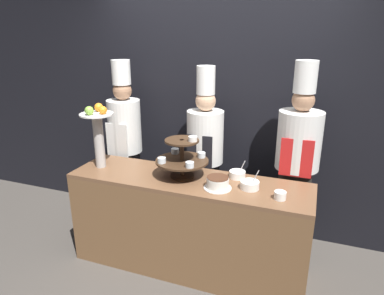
{
  "coord_description": "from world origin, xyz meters",
  "views": [
    {
      "loc": [
        0.96,
        -2.2,
        2.05
      ],
      "look_at": [
        0.0,
        0.38,
        1.12
      ],
      "focal_mm": 32.0,
      "sensor_mm": 36.0,
      "label": 1
    }
  ],
  "objects_px": {
    "cup_white": "(280,195)",
    "chef_left": "(125,138)",
    "serving_bowl_far": "(237,174)",
    "chef_center_right": "(297,158)",
    "chef_center_left": "(205,151)",
    "fruit_pedestal": "(98,130)",
    "cake_round": "(218,183)",
    "serving_bowl_near": "(250,185)",
    "tiered_stand": "(182,157)"
  },
  "relations": [
    {
      "from": "cup_white",
      "to": "chef_left",
      "type": "bearing_deg",
      "value": 160.03
    },
    {
      "from": "serving_bowl_far",
      "to": "chef_center_right",
      "type": "relative_size",
      "value": 0.09
    },
    {
      "from": "chef_left",
      "to": "chef_center_right",
      "type": "height_order",
      "value": "chef_center_right"
    },
    {
      "from": "chef_center_left",
      "to": "fruit_pedestal",
      "type": "bearing_deg",
      "value": -148.06
    },
    {
      "from": "chef_left",
      "to": "chef_center_left",
      "type": "relative_size",
      "value": 1.02
    },
    {
      "from": "chef_center_right",
      "to": "cake_round",
      "type": "bearing_deg",
      "value": -133.2
    },
    {
      "from": "fruit_pedestal",
      "to": "serving_bowl_near",
      "type": "height_order",
      "value": "fruit_pedestal"
    },
    {
      "from": "cake_round",
      "to": "cup_white",
      "type": "xyz_separation_m",
      "value": [
        0.49,
        -0.02,
        -0.02
      ]
    },
    {
      "from": "cake_round",
      "to": "chef_center_left",
      "type": "height_order",
      "value": "chef_center_left"
    },
    {
      "from": "cake_round",
      "to": "serving_bowl_near",
      "type": "relative_size",
      "value": 1.35
    },
    {
      "from": "cake_round",
      "to": "chef_left",
      "type": "xyz_separation_m",
      "value": [
        -1.19,
        0.59,
        0.08
      ]
    },
    {
      "from": "cup_white",
      "to": "serving_bowl_far",
      "type": "bearing_deg",
      "value": 144.37
    },
    {
      "from": "serving_bowl_far",
      "to": "chef_center_right",
      "type": "distance_m",
      "value": 0.57
    },
    {
      "from": "tiered_stand",
      "to": "serving_bowl_near",
      "type": "distance_m",
      "value": 0.61
    },
    {
      "from": "serving_bowl_near",
      "to": "fruit_pedestal",
      "type": "bearing_deg",
      "value": -179.41
    },
    {
      "from": "tiered_stand",
      "to": "serving_bowl_far",
      "type": "height_order",
      "value": "tiered_stand"
    },
    {
      "from": "chef_center_left",
      "to": "cup_white",
      "type": "bearing_deg",
      "value": -37.6
    },
    {
      "from": "cup_white",
      "to": "serving_bowl_near",
      "type": "height_order",
      "value": "serving_bowl_near"
    },
    {
      "from": "tiered_stand",
      "to": "cake_round",
      "type": "relative_size",
      "value": 2.04
    },
    {
      "from": "tiered_stand",
      "to": "cake_round",
      "type": "height_order",
      "value": "tiered_stand"
    },
    {
      "from": "chef_left",
      "to": "cup_white",
      "type": "bearing_deg",
      "value": -19.97
    },
    {
      "from": "cup_white",
      "to": "chef_left",
      "type": "xyz_separation_m",
      "value": [
        -1.68,
        0.61,
        0.09
      ]
    },
    {
      "from": "serving_bowl_far",
      "to": "serving_bowl_near",
      "type": "bearing_deg",
      "value": -51.19
    },
    {
      "from": "serving_bowl_near",
      "to": "chef_left",
      "type": "relative_size",
      "value": 0.09
    },
    {
      "from": "fruit_pedestal",
      "to": "cup_white",
      "type": "relative_size",
      "value": 6.51
    },
    {
      "from": "cake_round",
      "to": "chef_left",
      "type": "relative_size",
      "value": 0.12
    },
    {
      "from": "cake_round",
      "to": "tiered_stand",
      "type": "bearing_deg",
      "value": 160.95
    },
    {
      "from": "cake_round",
      "to": "chef_left",
      "type": "distance_m",
      "value": 1.33
    },
    {
      "from": "tiered_stand",
      "to": "serving_bowl_far",
      "type": "xyz_separation_m",
      "value": [
        0.45,
        0.14,
        -0.15
      ]
    },
    {
      "from": "tiered_stand",
      "to": "fruit_pedestal",
      "type": "xyz_separation_m",
      "value": [
        -0.79,
        -0.05,
        0.17
      ]
    },
    {
      "from": "serving_bowl_near",
      "to": "serving_bowl_far",
      "type": "height_order",
      "value": "serving_bowl_near"
    },
    {
      "from": "cake_round",
      "to": "chef_center_left",
      "type": "bearing_deg",
      "value": 117.12
    },
    {
      "from": "chef_center_left",
      "to": "tiered_stand",
      "type": "bearing_deg",
      "value": -95.48
    },
    {
      "from": "fruit_pedestal",
      "to": "serving_bowl_near",
      "type": "xyz_separation_m",
      "value": [
        1.38,
        0.01,
        -0.32
      ]
    },
    {
      "from": "chef_center_right",
      "to": "cup_white",
      "type": "bearing_deg",
      "value": -96.46
    },
    {
      "from": "fruit_pedestal",
      "to": "chef_center_left",
      "type": "relative_size",
      "value": 0.33
    },
    {
      "from": "cake_round",
      "to": "chef_left",
      "type": "height_order",
      "value": "chef_left"
    },
    {
      "from": "cake_round",
      "to": "chef_center_left",
      "type": "distance_m",
      "value": 0.67
    },
    {
      "from": "fruit_pedestal",
      "to": "cup_white",
      "type": "height_order",
      "value": "fruit_pedestal"
    },
    {
      "from": "cake_round",
      "to": "cup_white",
      "type": "bearing_deg",
      "value": -1.94
    },
    {
      "from": "fruit_pedestal",
      "to": "chef_left",
      "type": "bearing_deg",
      "value": 95.48
    },
    {
      "from": "tiered_stand",
      "to": "fruit_pedestal",
      "type": "height_order",
      "value": "fruit_pedestal"
    },
    {
      "from": "fruit_pedestal",
      "to": "chef_center_right",
      "type": "distance_m",
      "value": 1.79
    },
    {
      "from": "chef_left",
      "to": "tiered_stand",
      "type": "bearing_deg",
      "value": -29.33
    },
    {
      "from": "tiered_stand",
      "to": "fruit_pedestal",
      "type": "bearing_deg",
      "value": -176.46
    },
    {
      "from": "chef_center_right",
      "to": "serving_bowl_far",
      "type": "bearing_deg",
      "value": -144.22
    },
    {
      "from": "cake_round",
      "to": "serving_bowl_near",
      "type": "height_order",
      "value": "serving_bowl_near"
    },
    {
      "from": "tiered_stand",
      "to": "cup_white",
      "type": "bearing_deg",
      "value": -9.3
    },
    {
      "from": "chef_left",
      "to": "chef_center_left",
      "type": "xyz_separation_m",
      "value": [
        0.89,
        0.0,
        -0.03
      ]
    },
    {
      "from": "chef_center_right",
      "to": "fruit_pedestal",
      "type": "bearing_deg",
      "value": -162.92
    }
  ]
}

